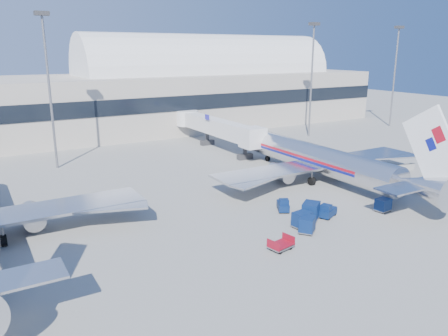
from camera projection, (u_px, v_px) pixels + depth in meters
ground at (284, 202)px, 51.37m from camera, size 260.00×260.00×0.00m
terminal at (63, 100)px, 89.30m from camera, size 170.00×28.15×21.00m
airliner_main at (322, 160)px, 59.25m from camera, size 32.00×37.26×12.07m
jetbridge_near at (213, 126)px, 79.69m from camera, size 4.40×27.50×6.25m
mast_west at (47, 68)px, 62.67m from camera, size 2.00×1.20×22.60m
mast_east at (312, 63)px, 87.15m from camera, size 2.00×1.20×22.60m
mast_far_east at (396, 62)px, 99.39m from camera, size 2.00×1.20×22.60m
barrier_near at (376, 174)px, 61.72m from camera, size 3.00×0.55×0.90m
barrier_mid at (392, 170)px, 63.34m from camera, size 3.00×0.55×0.90m
barrier_far at (406, 167)px, 64.95m from camera, size 3.00×0.55×0.90m
tug_lead at (327, 211)px, 46.65m from camera, size 2.62×2.01×1.53m
tug_right at (394, 191)px, 53.46m from camera, size 2.43×1.89×1.42m
tug_left at (283, 205)px, 48.46m from camera, size 2.15×2.59×1.51m
cart_train_a at (311, 211)px, 45.85m from camera, size 2.70×2.59×1.89m
cart_train_b at (302, 219)px, 43.86m from camera, size 2.04×1.67×1.64m
cart_train_c at (307, 224)px, 42.62m from camera, size 2.31×2.23×1.62m
cart_solo_near at (383, 205)px, 48.29m from camera, size 1.82×1.46×1.49m
cart_solo_far at (424, 186)px, 54.35m from camera, size 2.33×1.95×1.83m
cart_open_red at (281, 245)px, 39.08m from camera, size 2.41×1.91×0.58m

